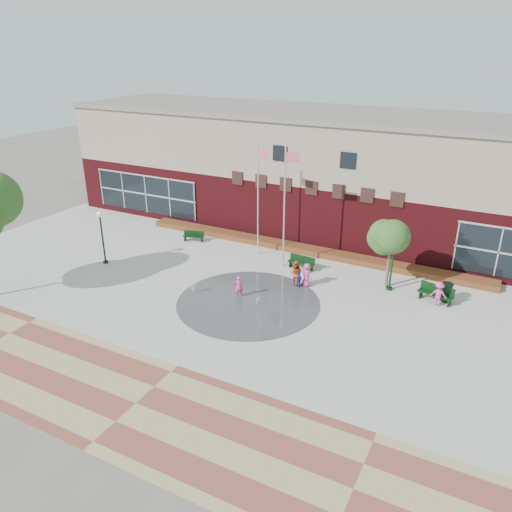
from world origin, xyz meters
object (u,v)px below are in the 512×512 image
at_px(child_splash, 239,287).
at_px(flagpole_right, 285,201).
at_px(trash_can, 446,292).
at_px(flagpole_left, 258,195).
at_px(bench_left, 193,238).

bearing_deg(child_splash, flagpole_right, -125.34).
bearing_deg(trash_can, flagpole_left, 174.97).
xyz_separation_m(flagpole_right, bench_left, (-8.05, 1.01, -4.35)).
bearing_deg(child_splash, flagpole_left, -102.32).
bearing_deg(flagpole_left, child_splash, -52.13).
bearing_deg(child_splash, trash_can, 175.51).
height_order(flagpole_left, child_splash, flagpole_left).
bearing_deg(flagpole_left, bench_left, -158.99).
xyz_separation_m(bench_left, trash_can, (18.56, -1.11, 0.32)).
height_order(trash_can, child_splash, child_splash).
distance_m(bench_left, trash_can, 18.60).
height_order(flagpole_left, flagpole_right, flagpole_right).
height_order(bench_left, trash_can, trash_can).
distance_m(flagpole_right, child_splash, 6.59).
relative_size(flagpole_left, trash_can, 6.97).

